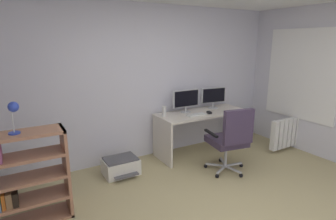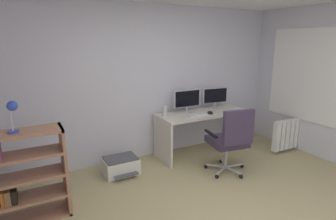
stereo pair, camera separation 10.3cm
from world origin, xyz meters
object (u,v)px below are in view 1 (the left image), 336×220
desktop_speaker (164,111)px  bookshelf (10,182)px  computer_mouse (209,112)px  radiator (292,132)px  keyboard (196,115)px  monitor_secondary (213,96)px  desk (202,122)px  monitor_main (186,99)px  office_chair (230,138)px  printer (121,166)px  desk_lamp (13,111)px

desktop_speaker → bookshelf: 2.38m
computer_mouse → radiator: bearing=-3.9°
keyboard → computer_mouse: computer_mouse is taller
monitor_secondary → keyboard: 0.65m
desk → monitor_main: bearing=153.5°
keyboard → monitor_main: bearing=99.4°
office_chair → printer: office_chair is taller
computer_mouse → office_chair: office_chair is taller
bookshelf → desk_lamp: desk_lamp is taller
desktop_speaker → keyboard: bearing=-22.3°
bookshelf → desk_lamp: size_ratio=3.14×
computer_mouse → office_chair: size_ratio=0.10×
bookshelf → printer: 1.56m
desktop_speaker → bookshelf: bearing=-162.0°
desk_lamp → printer: bearing=23.8°
desk → desktop_speaker: size_ratio=9.61×
desk → bookshelf: size_ratio=1.59×
desk → bookshelf: bookshelf is taller
monitor_main → bookshelf: bearing=-163.9°
computer_mouse → radiator: computer_mouse is taller
radiator → desk: bearing=155.4°
computer_mouse → office_chair: 0.78m
monitor_secondary → printer: size_ratio=0.96×
radiator → office_chair: bearing=-174.1°
computer_mouse → office_chair: (-0.18, -0.73, -0.19)m
monitor_main → monitor_secondary: size_ratio=1.04×
bookshelf → desktop_speaker: bearing=18.0°
bookshelf → desk_lamp: (0.12, -0.00, 0.75)m
keyboard → desk_lamp: desk_lamp is taller
keyboard → computer_mouse: (0.26, -0.02, 0.01)m
monitor_secondary → printer: monitor_secondary is taller
desk → office_chair: size_ratio=1.59×
computer_mouse → desktop_speaker: size_ratio=0.59×
monitor_secondary → radiator: monitor_secondary is taller
monitor_secondary → office_chair: monitor_secondary is taller
desk → monitor_main: size_ratio=3.22×
printer → desk: bearing=3.0°
desktop_speaker → office_chair: size_ratio=0.17×
desk → keyboard: bearing=-150.4°
desk → radiator: bearing=-24.6°
bookshelf → desk_lamp: bearing=-0.3°
desk → desk_lamp: size_ratio=4.97×
monitor_secondary → desk_lamp: desk_lamp is taller
monitor_secondary → computer_mouse: size_ratio=4.87×
bookshelf → radiator: bearing=-0.7°
monitor_secondary → bookshelf: (-3.30, -0.78, -0.45)m
desktop_speaker → desk_lamp: (-2.12, -0.73, 0.44)m
printer → monitor_main: bearing=9.3°
desk → desk_lamp: desk_lamp is taller
radiator → computer_mouse: bearing=159.4°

